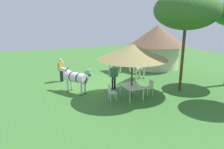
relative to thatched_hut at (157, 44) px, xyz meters
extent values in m
plane|color=#3E7732|center=(3.18, -6.34, -2.12)|extent=(36.00, 36.00, 0.00)
cylinder|color=beige|center=(0.00, 0.00, -1.10)|extent=(3.95, 3.95, 2.04)
cone|color=brown|center=(0.00, 0.00, 0.81)|extent=(4.92, 4.92, 1.78)
cylinder|color=#56321B|center=(5.91, -5.57, -0.97)|extent=(0.10, 0.10, 2.30)
cone|color=#91864C|center=(5.91, -5.57, 0.60)|extent=(3.95, 3.95, 0.84)
cube|color=silver|center=(5.91, -5.57, -1.40)|extent=(1.42, 0.96, 0.04)
cylinder|color=silver|center=(5.26, -5.16, -1.77)|extent=(0.06, 0.06, 0.70)
cylinder|color=silver|center=(6.56, -5.15, -1.77)|extent=(0.06, 0.06, 0.70)
cylinder|color=silver|center=(5.26, -5.99, -1.77)|extent=(0.06, 0.06, 0.70)
cylinder|color=silver|center=(6.56, -5.99, -1.77)|extent=(0.06, 0.06, 0.70)
cube|color=silver|center=(5.90, -4.41, -1.67)|extent=(0.45, 0.43, 0.04)
cube|color=silver|center=(5.89, -4.22, -1.45)|extent=(0.44, 0.05, 0.45)
cylinder|color=silver|center=(6.09, -4.59, -1.90)|extent=(0.04, 0.04, 0.45)
cylinder|color=silver|center=(5.71, -4.59, -1.90)|extent=(0.04, 0.04, 0.45)
cylinder|color=silver|center=(6.08, -4.23, -1.90)|extent=(0.04, 0.04, 0.45)
cylinder|color=silver|center=(5.70, -4.23, -1.90)|extent=(0.04, 0.04, 0.45)
cube|color=white|center=(5.81, -6.73, -1.67)|extent=(0.47, 0.46, 0.04)
cube|color=white|center=(5.80, -6.92, -1.45)|extent=(0.44, 0.08, 0.45)
cylinder|color=white|center=(5.64, -6.54, -1.90)|extent=(0.04, 0.04, 0.45)
cylinder|color=white|center=(6.02, -6.57, -1.90)|extent=(0.04, 0.04, 0.45)
cylinder|color=white|center=(5.61, -6.89, -1.90)|extent=(0.04, 0.04, 0.45)
cylinder|color=white|center=(5.99, -6.93, -1.90)|extent=(0.04, 0.04, 0.45)
cylinder|color=black|center=(4.19, -5.90, -1.69)|extent=(0.13, 0.13, 0.86)
cylinder|color=black|center=(4.17, -6.05, -1.69)|extent=(0.13, 0.13, 0.86)
cube|color=#40896E|center=(4.18, -5.98, -0.96)|extent=(0.28, 0.49, 0.61)
cylinder|color=beige|center=(4.21, -5.72, -0.94)|extent=(0.09, 0.09, 0.57)
cylinder|color=beige|center=(4.14, -6.24, -0.94)|extent=(0.09, 0.09, 0.57)
sphere|color=beige|center=(4.18, -5.98, -0.52)|extent=(0.23, 0.23, 0.23)
cylinder|color=black|center=(1.13, -8.74, -1.70)|extent=(0.12, 0.12, 0.85)
cylinder|color=black|center=(1.21, -8.87, -1.70)|extent=(0.12, 0.12, 0.85)
cube|color=gold|center=(1.17, -8.81, -0.97)|extent=(0.42, 0.50, 0.60)
cylinder|color=beige|center=(1.04, -8.59, -0.95)|extent=(0.09, 0.09, 0.57)
cylinder|color=beige|center=(1.31, -9.03, -0.95)|extent=(0.09, 0.09, 0.57)
sphere|color=beige|center=(1.17, -8.81, -0.53)|extent=(0.23, 0.23, 0.23)
cube|color=#388D6D|center=(0.26, -6.60, -1.90)|extent=(0.66, 0.64, 0.03)
cube|color=white|center=(0.52, -6.67, -1.67)|extent=(0.64, 0.64, 0.34)
cube|color=silver|center=(0.24, -6.86, -2.01)|extent=(0.60, 0.19, 0.22)
cube|color=silver|center=(0.38, -6.36, -2.01)|extent=(0.60, 0.19, 0.22)
cylinder|color=silver|center=(0.09, -4.13, -1.14)|extent=(1.51, 0.86, 0.65)
cylinder|color=black|center=(-0.19, -4.18, -1.14)|extent=(0.18, 0.66, 0.66)
cylinder|color=black|center=(0.34, -4.09, -1.14)|extent=(0.18, 0.66, 0.66)
cylinder|color=silver|center=(0.79, -4.02, -0.96)|extent=(0.57, 0.37, 0.50)
cube|color=silver|center=(1.07, -3.98, -0.80)|extent=(0.42, 0.24, 0.20)
cube|color=black|center=(1.25, -3.95, -0.83)|extent=(0.14, 0.14, 0.12)
cube|color=black|center=(0.79, -4.02, -0.76)|extent=(0.37, 0.10, 0.28)
cylinder|color=silver|center=(0.60, -3.87, -1.75)|extent=(0.11, 0.11, 0.74)
cylinder|color=black|center=(0.60, -3.87, -2.09)|extent=(0.13, 0.13, 0.06)
cylinder|color=silver|center=(0.65, -4.22, -1.75)|extent=(0.11, 0.11, 0.74)
cylinder|color=black|center=(0.65, -4.22, -2.09)|extent=(0.13, 0.13, 0.06)
cylinder|color=silver|center=(-0.47, -4.04, -1.75)|extent=(0.11, 0.11, 0.74)
cylinder|color=black|center=(-0.47, -4.04, -2.09)|extent=(0.13, 0.13, 0.06)
cylinder|color=silver|center=(-0.42, -4.39, -1.75)|extent=(0.11, 0.11, 0.74)
cylinder|color=black|center=(-0.42, -4.39, -2.09)|extent=(0.13, 0.13, 0.06)
cylinder|color=black|center=(-0.66, -4.25, -1.24)|extent=(0.24, 0.09, 0.53)
cylinder|color=silver|center=(3.87, -8.37, -1.12)|extent=(1.60, 1.34, 0.60)
cylinder|color=black|center=(4.12, -8.20, -1.12)|extent=(0.40, 0.56, 0.61)
cylinder|color=black|center=(3.64, -8.52, -1.12)|extent=(0.40, 0.56, 0.61)
cylinder|color=silver|center=(3.23, -8.78, -0.94)|extent=(0.59, 0.51, 0.48)
cube|color=silver|center=(3.00, -8.94, -0.78)|extent=(0.43, 0.37, 0.20)
cube|color=black|center=(2.85, -9.04, -0.81)|extent=(0.17, 0.17, 0.12)
cube|color=black|center=(3.23, -8.78, -0.74)|extent=(0.33, 0.23, 0.28)
cylinder|color=silver|center=(3.48, -8.82, -1.74)|extent=(0.11, 0.11, 0.77)
cylinder|color=black|center=(3.48, -8.82, -2.09)|extent=(0.13, 0.13, 0.06)
cylinder|color=silver|center=(3.29, -8.55, -1.74)|extent=(0.11, 0.11, 0.77)
cylinder|color=black|center=(3.29, -8.55, -2.09)|extent=(0.13, 0.13, 0.06)
cylinder|color=silver|center=(4.44, -8.19, -1.74)|extent=(0.11, 0.11, 0.77)
cylinder|color=black|center=(4.44, -8.19, -2.09)|extent=(0.13, 0.13, 0.06)
cylinder|color=silver|center=(4.26, -7.91, -1.74)|extent=(0.11, 0.11, 0.77)
cylinder|color=black|center=(4.26, -7.91, -2.09)|extent=(0.13, 0.13, 0.06)
cylinder|color=black|center=(4.55, -7.92, -1.22)|extent=(0.22, 0.17, 0.53)
cylinder|color=silver|center=(2.92, -3.49, -1.11)|extent=(1.39, 1.67, 0.65)
cylinder|color=black|center=(2.75, -3.23, -1.11)|extent=(0.60, 0.43, 0.66)
cylinder|color=black|center=(3.07, -3.73, -1.11)|extent=(0.60, 0.43, 0.66)
cylinder|color=silver|center=(3.34, -4.15, -0.93)|extent=(0.54, 0.61, 0.50)
cube|color=silver|center=(3.49, -4.38, -0.77)|extent=(0.37, 0.43, 0.20)
cube|color=black|center=(3.59, -4.54, -0.80)|extent=(0.17, 0.17, 0.12)
cube|color=black|center=(3.34, -4.15, -0.73)|extent=(0.23, 0.33, 0.28)
cylinder|color=silver|center=(3.39, -3.89, -1.74)|extent=(0.11, 0.11, 0.77)
cylinder|color=black|center=(3.39, -3.89, -2.09)|extent=(0.13, 0.13, 0.06)
cylinder|color=silver|center=(3.09, -4.09, -1.74)|extent=(0.11, 0.11, 0.77)
cylinder|color=black|center=(3.09, -4.09, -2.09)|extent=(0.13, 0.13, 0.06)
cylinder|color=silver|center=(2.75, -2.89, -1.74)|extent=(0.11, 0.11, 0.77)
cylinder|color=black|center=(2.75, -2.89, -2.09)|extent=(0.13, 0.13, 0.06)
cylinder|color=silver|center=(2.44, -3.09, -1.74)|extent=(0.11, 0.11, 0.77)
cylinder|color=black|center=(2.44, -3.09, -2.09)|extent=(0.13, 0.13, 0.06)
cylinder|color=black|center=(2.47, -2.79, -1.21)|extent=(0.17, 0.22, 0.53)
cylinder|color=#4C3921|center=(5.98, -2.13, -0.17)|extent=(0.18, 0.18, 3.90)
ellipsoid|color=#356927|center=(5.98, -2.13, 2.83)|extent=(3.82, 3.82, 2.29)
camera|label=1|loc=(16.42, -11.10, 2.56)|focal=34.50mm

